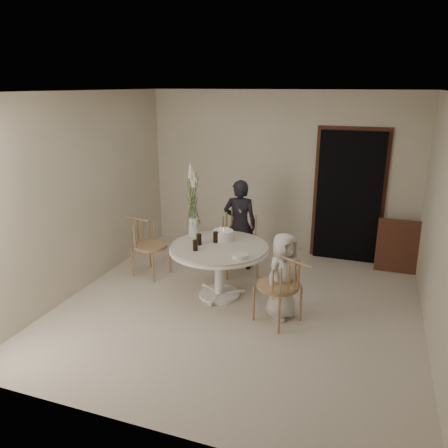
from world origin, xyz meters
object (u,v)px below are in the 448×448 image
(table, at_px, (219,254))
(chair_far, at_px, (239,230))
(chair_right, at_px, (286,282))
(chair_left, at_px, (144,238))
(girl, at_px, (240,225))
(birthday_cake, at_px, (223,235))
(flower_vase, at_px, (193,204))
(boy, at_px, (283,276))

(table, height_order, chair_far, chair_far)
(chair_far, distance_m, chair_right, 1.74)
(chair_left, bearing_deg, girl, -49.70)
(table, xyz_separation_m, girl, (-0.03, 1.04, 0.09))
(chair_left, bearing_deg, birthday_cake, -82.57)
(birthday_cake, height_order, flower_vase, flower_vase)
(table, relative_size, chair_right, 1.52)
(table, relative_size, boy, 1.22)
(chair_left, height_order, boy, boy)
(birthday_cake, bearing_deg, table, -83.29)
(chair_left, xyz_separation_m, flower_vase, (0.85, -0.07, 0.63))
(table, xyz_separation_m, chair_left, (-1.33, 0.34, -0.05))
(birthday_cake, bearing_deg, girl, 90.39)
(chair_right, bearing_deg, flower_vase, -88.03)
(chair_left, xyz_separation_m, boy, (2.26, -0.61, -0.02))
(girl, xyz_separation_m, birthday_cake, (0.01, -0.80, 0.09))
(chair_left, bearing_deg, chair_right, -96.96)
(birthday_cake, bearing_deg, chair_left, 175.40)
(flower_vase, bearing_deg, chair_left, 175.16)
(table, height_order, boy, boy)
(boy, height_order, flower_vase, flower_vase)
(table, relative_size, flower_vase, 1.27)
(boy, relative_size, birthday_cake, 3.86)
(chair_right, distance_m, chair_left, 2.47)
(chair_right, xyz_separation_m, boy, (-0.08, 0.19, -0.02))
(chair_far, height_order, flower_vase, flower_vase)
(table, relative_size, girl, 0.94)
(boy, xyz_separation_m, flower_vase, (-1.41, 0.54, 0.65))
(girl, relative_size, boy, 1.30)
(girl, distance_m, flower_vase, 1.01)
(chair_far, relative_size, chair_left, 1.15)
(boy, bearing_deg, table, 105.13)
(chair_left, distance_m, birthday_cake, 1.33)
(birthday_cake, bearing_deg, boy, -27.79)
(table, height_order, chair_left, chair_left)
(table, distance_m, chair_far, 0.95)
(chair_left, relative_size, girl, 0.61)
(boy, distance_m, flower_vase, 1.64)
(boy, bearing_deg, girl, 67.57)
(chair_left, height_order, girl, girl)
(birthday_cake, distance_m, flower_vase, 0.60)
(boy, bearing_deg, birthday_cake, 93.40)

